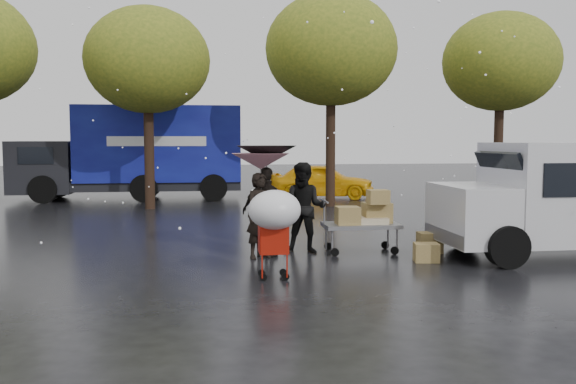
{
  "coord_description": "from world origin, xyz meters",
  "views": [
    {
      "loc": [
        -1.69,
        -10.22,
        2.26
      ],
      "look_at": [
        -0.17,
        1.0,
        1.28
      ],
      "focal_mm": 38.0,
      "sensor_mm": 36.0,
      "label": 1
    }
  ],
  "objects": [
    {
      "name": "ground",
      "position": [
        0.0,
        0.0,
        0.0
      ],
      "size": [
        90.0,
        90.0,
        0.0
      ],
      "primitive_type": "plane",
      "color": "black",
      "rests_on": "ground"
    },
    {
      "name": "person_pink",
      "position": [
        -0.66,
        1.24,
        0.82
      ],
      "size": [
        0.69,
        0.56,
        1.63
      ],
      "primitive_type": "imported",
      "rotation": [
        0.0,
        0.0,
        0.33
      ],
      "color": "black",
      "rests_on": "ground"
    },
    {
      "name": "person_middle",
      "position": [
        0.26,
        1.67,
        0.9
      ],
      "size": [
        1.06,
        0.94,
        1.81
      ],
      "primitive_type": "imported",
      "rotation": [
        0.0,
        0.0,
        -0.34
      ],
      "color": "black",
      "rests_on": "ground"
    },
    {
      "name": "person_black",
      "position": [
        -0.53,
        1.38,
        0.87
      ],
      "size": [
        1.1,
        0.86,
        1.74
      ],
      "primitive_type": "imported",
      "rotation": [
        0.0,
        0.0,
        2.64
      ],
      "color": "black",
      "rests_on": "ground"
    },
    {
      "name": "umbrella_pink",
      "position": [
        -0.66,
        1.24,
        1.85
      ],
      "size": [
        1.09,
        1.09,
        2.0
      ],
      "color": "#4C4C4C",
      "rests_on": "ground"
    },
    {
      "name": "umbrella_black",
      "position": [
        -0.53,
        1.38,
        1.99
      ],
      "size": [
        1.15,
        1.15,
        2.14
      ],
      "color": "#4C4C4C",
      "rests_on": "ground"
    },
    {
      "name": "vendor_cart",
      "position": [
        1.46,
        1.53,
        0.73
      ],
      "size": [
        1.52,
        0.8,
        1.27
      ],
      "color": "slate",
      "rests_on": "ground"
    },
    {
      "name": "shopping_cart",
      "position": [
        -0.62,
        -0.67,
        1.06
      ],
      "size": [
        0.84,
        0.84,
        1.46
      ],
      "color": "#AB1709",
      "rests_on": "ground"
    },
    {
      "name": "white_van",
      "position": [
        5.36,
        0.68,
        1.16
      ],
      "size": [
        4.91,
        2.18,
        2.2
      ],
      "color": "silver",
      "rests_on": "ground"
    },
    {
      "name": "blue_truck",
      "position": [
        -4.24,
        13.37,
        1.76
      ],
      "size": [
        8.3,
        2.6,
        3.5
      ],
      "color": "navy",
      "rests_on": "ground"
    },
    {
      "name": "box_ground_near",
      "position": [
        2.73,
        1.33,
        0.2
      ],
      "size": [
        0.47,
        0.38,
        0.41
      ],
      "primitive_type": "cube",
      "rotation": [
        0.0,
        0.0,
        -0.03
      ],
      "color": "olive",
      "rests_on": "ground"
    },
    {
      "name": "box_ground_far",
      "position": [
        2.34,
        0.47,
        0.17
      ],
      "size": [
        0.49,
        0.41,
        0.35
      ],
      "primitive_type": "cube",
      "rotation": [
        0.0,
        0.0,
        -0.16
      ],
      "color": "olive",
      "rests_on": "ground"
    },
    {
      "name": "yellow_taxi",
      "position": [
        2.74,
        12.82,
        0.68
      ],
      "size": [
        4.26,
        2.55,
        1.36
      ],
      "primitive_type": "imported",
      "rotation": [
        0.0,
        0.0,
        1.32
      ],
      "color": "#FFB80D",
      "rests_on": "ground"
    },
    {
      "name": "tree_row",
      "position": [
        -0.47,
        10.0,
        5.02
      ],
      "size": [
        21.6,
        4.4,
        7.12
      ],
      "color": "black",
      "rests_on": "ground"
    }
  ]
}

